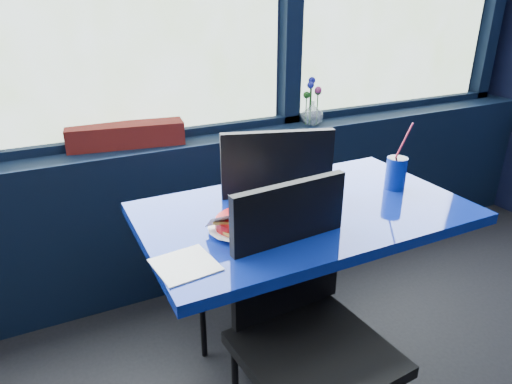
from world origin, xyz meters
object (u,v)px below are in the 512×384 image
at_px(near_table, 303,251).
at_px(chair_near_back, 254,222).
at_px(flower_vase, 312,110).
at_px(planter_box, 126,135).
at_px(chair_near_front, 303,315).
at_px(food_basket, 253,218).
at_px(ketchup_bottle, 257,169).
at_px(soda_cup, 396,172).

height_order(near_table, chair_near_back, chair_near_back).
bearing_deg(flower_vase, planter_box, 176.77).
xyz_separation_m(chair_near_front, flower_vase, (0.75, 1.14, 0.33)).
height_order(planter_box, food_basket, planter_box).
height_order(near_table, ketchup_bottle, ketchup_bottle).
relative_size(chair_near_back, food_basket, 3.09).
xyz_separation_m(flower_vase, food_basket, (-0.81, -0.89, -0.09)).
distance_m(planter_box, soda_cup, 1.26).
height_order(flower_vase, ketchup_bottle, flower_vase).
xyz_separation_m(near_table, planter_box, (-0.46, 0.90, 0.29)).
height_order(near_table, flower_vase, flower_vase).
height_order(planter_box, flower_vase, flower_vase).
height_order(planter_box, ketchup_bottle, ketchup_bottle).
height_order(flower_vase, food_basket, flower_vase).
height_order(chair_near_back, planter_box, chair_near_back).
xyz_separation_m(chair_near_back, food_basket, (-0.17, -0.33, 0.21)).
xyz_separation_m(planter_box, flower_vase, (1.02, -0.06, 0.03)).
height_order(near_table, planter_box, planter_box).
distance_m(flower_vase, food_basket, 1.20).
height_order(near_table, soda_cup, soda_cup).
xyz_separation_m(chair_near_back, soda_cup, (0.50, -0.28, 0.24)).
bearing_deg(chair_near_back, chair_near_front, 96.07).
distance_m(chair_near_back, planter_box, 0.78).
xyz_separation_m(near_table, chair_near_front, (-0.19, -0.30, -0.02)).
distance_m(chair_near_front, planter_box, 1.27).
distance_m(near_table, soda_cup, 0.49).
height_order(chair_near_back, ketchup_bottle, chair_near_back).
bearing_deg(chair_near_back, food_basket, 80.35).
bearing_deg(flower_vase, food_basket, -132.13).
xyz_separation_m(flower_vase, soda_cup, (-0.14, -0.84, -0.06)).
bearing_deg(near_table, flower_vase, 55.94).
height_order(chair_near_back, food_basket, chair_near_back).
bearing_deg(planter_box, near_table, -54.36).
distance_m(planter_box, food_basket, 0.98).
distance_m(food_basket, ketchup_bottle, 0.31).
distance_m(near_table, food_basket, 0.33).
xyz_separation_m(chair_near_front, soda_cup, (0.61, 0.31, 0.27)).
bearing_deg(flower_vase, soda_cup, -99.55).
bearing_deg(soda_cup, chair_near_front, -153.48).
bearing_deg(chair_near_front, soda_cup, 22.29).
bearing_deg(soda_cup, planter_box, 134.59).
bearing_deg(chair_near_front, flower_vase, 52.37).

